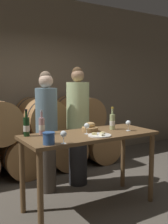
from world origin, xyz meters
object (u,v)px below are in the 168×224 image
Objects in this scene: wine_bottle_white at (112,122)px; cheese_plate at (100,135)px; person_left at (47,130)px; wine_glass_center at (128,123)px; blue_crock at (49,138)px; tasting_table at (90,144)px; wine_glass_far_left at (64,134)px; wine_bottle_rose at (42,126)px; person_right at (78,125)px; wine_bottle_red at (26,127)px; bread_basket at (90,128)px; wine_glass_left at (87,126)px.

wine_bottle_white reaches higher than cheese_plate.
person_left is at bearing 107.50° from cheese_plate.
wine_glass_center is (0.12, -0.18, -0.01)m from wine_bottle_white.
blue_crock is 0.47× the size of cheese_plate.
tasting_table is 0.58m from wine_glass_center.
wine_bottle_rose is at bearing 91.18° from wine_glass_far_left.
person_right reaches higher than wine_bottle_white.
wine_bottle_rose is 0.56m from wine_glass_far_left.
tasting_table is at bearing 95.36° from cheese_plate.
wine_glass_center is at bearing -16.07° from wine_bottle_red.
bread_basket is 0.72m from wine_glass_far_left.
wine_bottle_white reaches higher than wine_glass_left.
tasting_table is 7.99× the size of bread_basket.
wine_glass_left is (0.66, -0.26, -0.02)m from wine_bottle_red.
cheese_plate is (0.67, 0.07, -0.06)m from blue_crock.
cheese_plate is at bearing -38.75° from wine_bottle_rose.
blue_crock is at bearing -132.53° from person_right.
person_right is 5.66× the size of wine_bottle_red.
wine_glass_left and wine_glass_center have the same top height.
person_right is 5.98× the size of wine_bottle_white.
wine_glass_left reaches higher than cheese_plate.
person_left is at bearing 76.41° from wine_glass_far_left.
person_left is 12.72× the size of wine_glass_left.
person_right is 1.33m from blue_crock.
wine_bottle_white is at bearing 22.49° from wine_glass_far_left.
tasting_table is 12.30× the size of wine_glass_left.
bread_basket reaches higher than tasting_table.
person_right is at bearing 31.27° from wine_bottle_rose.
bread_basket is (-0.17, -0.61, 0.07)m from person_right.
person_left is 0.56m from wine_bottle_rose.
bread_basket is at bearing 26.68° from blue_crock.
wine_glass_center is (0.28, -0.83, 0.13)m from person_right.
cheese_plate is 2.03× the size of wine_glass_center.
cheese_plate is 2.03× the size of wine_glass_far_left.
person_left is 8.26× the size of bread_basket.
wine_glass_far_left is (-0.91, -0.38, -0.01)m from wine_bottle_white.
bread_basket is at bearing 80.27° from cheese_plate.
cheese_plate is at bearing 13.12° from wine_glass_far_left.
person_right reaches higher than blue_crock.
wine_bottle_rose reaches higher than bread_basket.
wine_bottle_red reaches higher than blue_crock.
bread_basket is at bearing 35.35° from wine_glass_far_left.
wine_bottle_white is at bearing 17.30° from blue_crock.
wine_glass_center is (1.04, -0.36, -0.01)m from wine_bottle_rose.
tasting_table is 0.23m from cheese_plate.
wine_glass_far_left is 1.05m from wine_glass_center.
tasting_table is 5.61× the size of wine_bottle_rose.
wine_glass_left is at bearing -29.92° from wine_bottle_rose.
blue_crock is at bearing -153.32° from bread_basket.
person_right is 13.94× the size of blue_crock.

